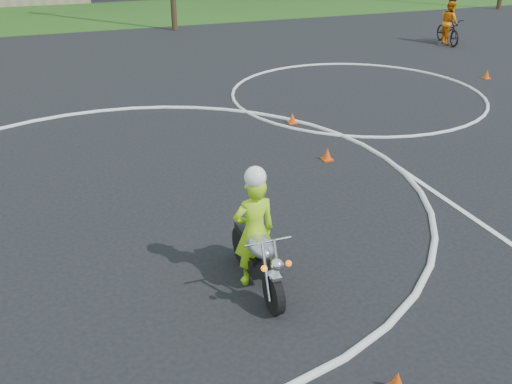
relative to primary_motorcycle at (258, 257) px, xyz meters
name	(u,v)px	position (x,y,z in m)	size (l,w,h in m)	color
ground	(162,276)	(-1.36, 0.77, -0.52)	(120.00, 120.00, 0.00)	black
grass_strip	(63,17)	(-1.36, 27.77, -0.51)	(120.00, 10.00, 0.02)	#1E4714
course_markings	(215,159)	(0.81, 5.12, -0.52)	(19.05, 19.05, 0.12)	silver
primary_motorcycle	(258,257)	(0.00, 0.00, 0.00)	(0.72, 2.05, 1.08)	black
rider_primary_grp	(254,228)	(0.00, 0.14, 0.44)	(0.66, 0.44, 2.00)	#A6E418
rider_second_grp	(449,27)	(14.34, 14.37, 0.19)	(1.18, 2.23, 2.04)	black
traffic_cones	(344,166)	(3.37, 3.46, -0.39)	(18.22, 11.78, 0.30)	#EA4B0C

